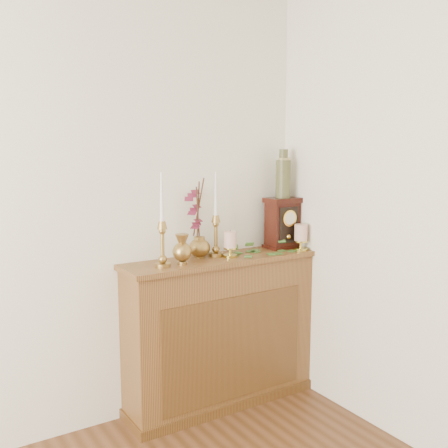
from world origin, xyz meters
TOP-DOWN VIEW (x-y plane):
  - room_walls at (0.00, 0.00)m, footprint 4.08×4.58m
  - console_shelf at (1.40, 2.10)m, footprint 1.24×0.34m
  - candlestick_left at (0.99, 2.05)m, footprint 0.09×0.09m
  - candlestick_center at (1.39, 2.14)m, footprint 0.09×0.09m
  - bud_vase at (1.11, 2.04)m, footprint 0.11×0.11m
  - ginger_jar at (1.27, 2.18)m, footprint 0.19×0.21m
  - pillar_candle_left at (1.44, 2.07)m, footprint 0.09×0.09m
  - pillar_candle_right at (1.94, 2.00)m, footprint 0.09×0.09m
  - ivy_garland at (1.69, 2.09)m, footprint 0.50×0.21m
  - mantel_clock at (1.89, 2.13)m, footprint 0.22×0.16m
  - ceramic_vase at (1.89, 2.13)m, footprint 0.10×0.10m

SIDE VIEW (x-z plane):
  - console_shelf at x=1.40m, z-range -0.03..0.90m
  - ivy_garland at x=1.69m, z-range 0.90..0.99m
  - bud_vase at x=1.11m, z-range 0.93..1.10m
  - pillar_candle_left at x=1.44m, z-range 0.93..1.10m
  - pillar_candle_right at x=1.94m, z-range 0.93..1.11m
  - mantel_clock at x=1.89m, z-range 0.93..1.26m
  - candlestick_center at x=1.39m, z-range 0.84..1.35m
  - candlestick_left at x=0.99m, z-range 0.84..1.36m
  - ginger_jar at x=1.27m, z-range 0.91..1.39m
  - ceramic_vase at x=1.89m, z-range 1.24..1.56m
  - room_walls at x=0.00m, z-range 0.36..3.00m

